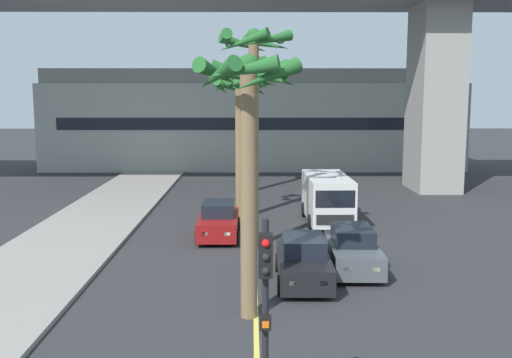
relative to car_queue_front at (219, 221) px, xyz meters
name	(u,v)px	position (x,y,z in m)	size (l,w,h in m)	color
sidewalk_left	(0,296)	(-6.41, -7.95, -0.65)	(4.80, 80.00, 0.15)	gray
lane_stripe_center	(254,236)	(1.59, 0.05, -0.72)	(0.14, 56.00, 0.01)	#DBCC4C
pier_building_backdrop	(253,120)	(1.59, 26.02, 3.44)	(35.32, 8.04, 8.44)	#ADB2A8
car_queue_front	(219,221)	(0.00, 0.00, 0.00)	(1.84, 4.10, 1.56)	maroon
car_queue_second	(353,250)	(5.14, -5.01, 0.00)	(1.92, 4.14, 1.56)	#4C5156
car_queue_third	(304,261)	(3.23, -6.43, 0.00)	(1.89, 4.13, 1.56)	black
delivery_van	(327,198)	(5.21, 2.81, 0.57)	(2.21, 5.27, 2.36)	silver
traffic_light_median_near	(265,304)	(1.71, -15.93, 1.99)	(0.24, 0.37, 4.20)	black
palm_tree_near_median	(240,106)	(0.89, 4.01, 5.01)	(2.96, 2.97, 7.27)	brown
palm_tree_mid_median	(249,119)	(1.39, -9.56, 4.93)	(3.03, 3.08, 7.39)	brown
palm_tree_far_median	(254,79)	(1.59, -1.73, 6.22)	(3.08, 3.31, 8.92)	brown
palm_tree_farthest_median	(249,94)	(1.30, 12.43, 5.63)	(2.45, 2.62, 8.87)	brown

